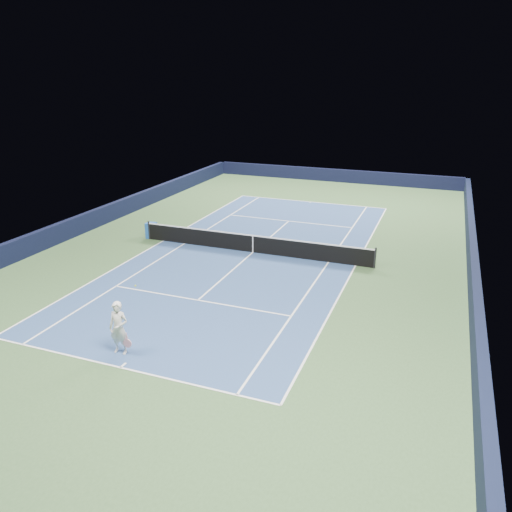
% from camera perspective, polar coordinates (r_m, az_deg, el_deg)
% --- Properties ---
extents(ground, '(40.00, 40.00, 0.00)m').
position_cam_1_polar(ground, '(26.63, -0.36, 0.41)').
color(ground, '#34532D').
rests_on(ground, ground).
extents(wall_far, '(22.00, 0.35, 1.10)m').
position_cam_1_polar(wall_far, '(44.92, 8.97, 9.09)').
color(wall_far, black).
rests_on(wall_far, ground).
extents(wall_right, '(0.35, 40.00, 1.10)m').
position_cam_1_polar(wall_right, '(24.89, 23.56, -1.44)').
color(wall_right, black).
rests_on(wall_right, ground).
extents(wall_left, '(0.35, 40.00, 1.10)m').
position_cam_1_polar(wall_left, '(31.84, -18.87, 3.68)').
color(wall_left, black).
rests_on(wall_left, ground).
extents(court_surface, '(10.97, 23.77, 0.01)m').
position_cam_1_polar(court_surface, '(26.63, -0.36, 0.42)').
color(court_surface, navy).
rests_on(court_surface, ground).
extents(baseline_far, '(10.97, 0.08, 0.00)m').
position_cam_1_polar(baseline_far, '(37.49, 6.29, 6.18)').
color(baseline_far, white).
rests_on(baseline_far, ground).
extents(baseline_near, '(10.97, 0.08, 0.00)m').
position_cam_1_polar(baseline_near, '(17.19, -15.23, -12.20)').
color(baseline_near, white).
rests_on(baseline_near, ground).
extents(sideline_doubles_right, '(0.08, 23.77, 0.00)m').
position_cam_1_polar(sideline_doubles_right, '(25.28, 11.31, -1.08)').
color(sideline_doubles_right, white).
rests_on(sideline_doubles_right, ground).
extents(sideline_doubles_left, '(0.08, 23.77, 0.00)m').
position_cam_1_polar(sideline_doubles_left, '(28.97, -10.52, 1.74)').
color(sideline_doubles_left, white).
rests_on(sideline_doubles_left, ground).
extents(sideline_singles_right, '(0.08, 23.77, 0.00)m').
position_cam_1_polar(sideline_singles_right, '(25.51, 8.29, -0.69)').
color(sideline_singles_right, white).
rests_on(sideline_singles_right, ground).
extents(sideline_singles_left, '(0.08, 23.77, 0.00)m').
position_cam_1_polar(sideline_singles_left, '(28.30, -8.15, 1.43)').
color(sideline_singles_left, white).
rests_on(sideline_singles_left, ground).
extents(service_line_far, '(8.23, 0.08, 0.00)m').
position_cam_1_polar(service_line_far, '(32.38, 3.77, 4.01)').
color(service_line_far, white).
rests_on(service_line_far, ground).
extents(service_line_near, '(8.23, 0.08, 0.00)m').
position_cam_1_polar(service_line_near, '(21.24, -6.66, -5.03)').
color(service_line_near, white).
rests_on(service_line_near, ground).
extents(center_service_line, '(0.08, 12.80, 0.00)m').
position_cam_1_polar(center_service_line, '(26.63, -0.36, 0.43)').
color(center_service_line, white).
rests_on(center_service_line, ground).
extents(center_mark_far, '(0.08, 0.30, 0.00)m').
position_cam_1_polar(center_mark_far, '(37.34, 6.23, 6.12)').
color(center_mark_far, white).
rests_on(center_mark_far, ground).
extents(center_mark_near, '(0.08, 0.30, 0.00)m').
position_cam_1_polar(center_mark_near, '(17.29, -14.94, -11.96)').
color(center_mark_near, white).
rests_on(center_mark_near, ground).
extents(tennis_net, '(12.90, 0.10, 1.07)m').
position_cam_1_polar(tennis_net, '(26.46, -0.36, 1.44)').
color(tennis_net, black).
rests_on(tennis_net, ground).
extents(sponsor_cube, '(0.60, 0.54, 0.91)m').
position_cam_1_polar(sponsor_cube, '(29.49, -11.86, 2.88)').
color(sponsor_cube, '#1D53B0').
rests_on(sponsor_cube, ground).
extents(tennis_player, '(0.85, 1.29, 2.13)m').
position_cam_1_polar(tennis_player, '(17.56, -15.40, -7.94)').
color(tennis_player, silver).
rests_on(tennis_player, ground).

